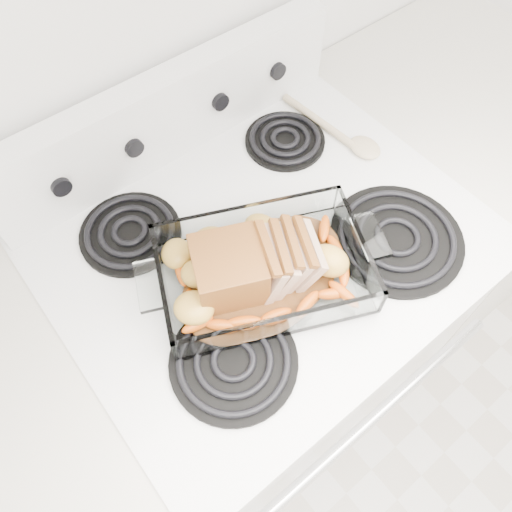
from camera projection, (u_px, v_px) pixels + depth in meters
electric_range at (260, 332)px, 1.32m from camera, size 0.78×0.70×1.12m
counter_left at (30, 507)px, 1.12m from camera, size 0.58×0.68×0.93m
counter_right at (427, 210)px, 1.55m from camera, size 0.58×0.68×0.93m
baking_dish at (263, 273)px, 0.86m from camera, size 0.35×0.23×0.07m
pork_roast at (249, 272)px, 0.82m from camera, size 0.21×0.11×0.09m
roast_vegetables at (247, 256)px, 0.87m from camera, size 0.38×0.21×0.05m
wooden_spoon at (344, 136)px, 1.06m from camera, size 0.07×0.26×0.02m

